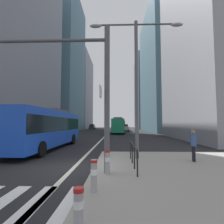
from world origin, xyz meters
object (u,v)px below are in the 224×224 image
at_px(bollard_right, 107,161).
at_px(bollard_left, 94,174).
at_px(street_lamp_post, 136,69).
at_px(car_oncoming_mid, 92,127).
at_px(car_receding_near, 125,128).
at_px(pedestrian_waiting, 193,144).
at_px(traffic_signal_gantry, 56,74).
at_px(city_bus_blue_oncoming, 47,127).
at_px(city_bus_red_receding, 118,125).
at_px(city_bus_red_distant, 121,124).
at_px(bollard_front, 78,207).

bearing_deg(bollard_right, bollard_left, -99.61).
bearing_deg(street_lamp_post, car_oncoming_mid, 100.82).
distance_m(car_oncoming_mid, car_receding_near, 19.78).
height_order(car_oncoming_mid, pedestrian_waiting, car_oncoming_mid).
distance_m(car_oncoming_mid, bollard_right, 58.37).
bearing_deg(street_lamp_post, traffic_signal_gantry, -140.52).
bearing_deg(traffic_signal_gantry, city_bus_blue_oncoming, 114.13).
bearing_deg(city_bus_red_receding, pedestrian_waiting, -82.69).
xyz_separation_m(car_oncoming_mid, bollard_right, (8.92, -57.69, -0.33)).
bearing_deg(bollard_left, bollard_right, 80.39).
distance_m(city_bus_red_distant, traffic_signal_gantry, 55.12).
bearing_deg(bollard_left, car_oncoming_mid, 98.27).
xyz_separation_m(street_lamp_post, bollard_left, (-1.79, -4.89, -4.63)).
bearing_deg(city_bus_red_distant, car_receding_near, -87.05).
xyz_separation_m(city_bus_red_receding, pedestrian_waiting, (3.73, -29.03, -0.80)).
xyz_separation_m(city_bus_red_receding, bollard_left, (-0.89, -33.17, -1.19)).
bearing_deg(bollard_left, city_bus_red_receding, 88.46).
distance_m(city_bus_blue_oncoming, street_lamp_post, 8.94).
height_order(city_bus_red_receding, car_oncoming_mid, city_bus_red_receding).
bearing_deg(car_receding_near, traffic_signal_gantry, -96.32).
xyz_separation_m(city_bus_blue_oncoming, bollard_front, (5.13, -11.12, -1.26)).
distance_m(city_bus_blue_oncoming, city_bus_red_distant, 48.07).
relative_size(city_bus_red_distant, bollard_left, 12.15).
relative_size(city_bus_red_distant, car_receding_near, 2.61).
bearing_deg(bollard_front, bollard_left, 88.88).
height_order(city_bus_blue_oncoming, bollard_front, city_bus_blue_oncoming).
xyz_separation_m(city_bus_red_receding, car_receding_near, (1.84, 10.04, -0.85)).
bearing_deg(bollard_left, city_bus_blue_oncoming, 119.07).
height_order(city_bus_blue_oncoming, traffic_signal_gantry, traffic_signal_gantry).
relative_size(car_receding_near, pedestrian_waiting, 2.59).
xyz_separation_m(street_lamp_post, bollard_front, (-1.83, -6.71, -4.70)).
bearing_deg(city_bus_red_receding, bollard_left, -91.54).
height_order(city_bus_blue_oncoming, pedestrian_waiting, city_bus_blue_oncoming).
distance_m(city_bus_red_receding, city_bus_red_distant, 23.68).
bearing_deg(city_bus_red_distant, traffic_signal_gantry, -94.04).
relative_size(city_bus_blue_oncoming, city_bus_red_distant, 1.01).
xyz_separation_m(car_receding_near, traffic_signal_gantry, (-4.58, -41.32, 3.13)).
relative_size(city_bus_blue_oncoming, traffic_signal_gantry, 1.75).
bearing_deg(city_bus_red_distant, bollard_front, -92.02).
bearing_deg(bollard_right, city_bus_blue_oncoming, 125.76).
xyz_separation_m(car_receding_near, pedestrian_waiting, (1.89, -39.06, 0.05)).
relative_size(city_bus_red_receding, street_lamp_post, 1.37).
xyz_separation_m(city_bus_red_distant, bollard_front, (-2.06, -58.64, -1.26)).
xyz_separation_m(city_bus_blue_oncoming, bollard_left, (5.17, -9.30, -1.19)).
bearing_deg(bollard_front, street_lamp_post, 74.74).
relative_size(traffic_signal_gantry, bollard_right, 6.95).
height_order(car_receding_near, bollard_right, car_receding_near).
bearing_deg(car_receding_near, bollard_right, -93.37).
bearing_deg(car_oncoming_mid, city_bus_red_distant, -13.61).
distance_m(traffic_signal_gantry, bollard_front, 5.44).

